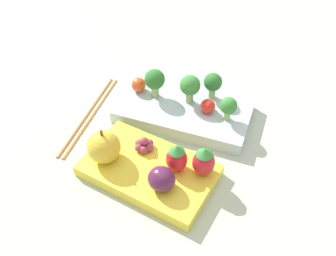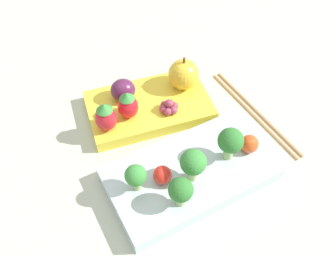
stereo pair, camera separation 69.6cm
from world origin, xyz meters
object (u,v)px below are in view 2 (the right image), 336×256
at_px(broccoli_floret_3, 181,191).
at_px(grape_cluster, 169,107).
at_px(cherry_tomato_0, 249,144).
at_px(plum, 123,90).
at_px(chopsticks_pair, 255,112).
at_px(bento_box_fruit, 149,107).
at_px(strawberry_1, 106,117).
at_px(bento_box_savoury, 190,174).
at_px(cherry_tomato_1, 162,175).
at_px(apple, 184,74).
at_px(broccoli_floret_0, 136,176).
at_px(broccoli_floret_2, 193,163).
at_px(strawberry_0, 128,105).
at_px(broccoli_floret_1, 230,141).

bearing_deg(broccoli_floret_3, grape_cluster, -103.98).
height_order(cherry_tomato_0, plum, plum).
bearing_deg(chopsticks_pair, bento_box_fruit, -20.67).
bearing_deg(chopsticks_pair, strawberry_1, -7.36).
xyz_separation_m(broccoli_floret_3, plum, (0.02, -0.21, -0.02)).
xyz_separation_m(bento_box_savoury, strawberry_1, (0.09, -0.11, 0.03)).
relative_size(broccoli_floret_3, strawberry_1, 0.96).
xyz_separation_m(cherry_tomato_1, apple, (-0.09, -0.16, 0.01)).
bearing_deg(strawberry_1, grape_cluster, -178.15).
bearing_deg(bento_box_savoury, broccoli_floret_0, 2.71).
bearing_deg(grape_cluster, broccoli_floret_3, 76.02).
xyz_separation_m(broccoli_floret_2, strawberry_0, (0.05, -0.14, -0.01)).
bearing_deg(cherry_tomato_1, apple, -118.84).
bearing_deg(chopsticks_pair, cherry_tomato_0, 54.62).
bearing_deg(grape_cluster, broccoli_floret_1, 113.07).
distance_m(broccoli_floret_1, apple, 0.16).
bearing_deg(apple, strawberry_1, 19.18).
xyz_separation_m(broccoli_floret_0, broccoli_floret_1, (-0.13, -0.01, 0.01)).
bearing_deg(broccoli_floret_3, strawberry_0, -82.56).
xyz_separation_m(broccoli_floret_0, broccoli_floret_3, (-0.05, 0.04, 0.00)).
distance_m(bento_box_savoury, grape_cluster, 0.12).
height_order(bento_box_savoury, cherry_tomato_0, cherry_tomato_0).
relative_size(bento_box_fruit, strawberry_0, 4.04).
xyz_separation_m(broccoli_floret_3, cherry_tomato_0, (-0.12, -0.05, -0.02)).
height_order(bento_box_fruit, broccoli_floret_1, broccoli_floret_1).
xyz_separation_m(apple, chopsticks_pair, (-0.09, 0.08, -0.04)).
bearing_deg(bento_box_fruit, broccoli_floret_1, 117.43).
height_order(strawberry_1, grape_cluster, strawberry_1).
relative_size(broccoli_floret_0, cherry_tomato_0, 1.67).
bearing_deg(broccoli_floret_3, plum, -84.53).
bearing_deg(broccoli_floret_1, strawberry_1, -36.82).
height_order(bento_box_savoury, broccoli_floret_3, broccoli_floret_3).
relative_size(strawberry_1, chopsticks_pair, 0.24).
height_order(broccoli_floret_0, broccoli_floret_1, broccoli_floret_1).
distance_m(broccoli_floret_3, strawberry_0, 0.17).
xyz_separation_m(bento_box_fruit, plum, (0.04, -0.02, 0.03)).
height_order(broccoli_floret_2, apple, apple).
xyz_separation_m(cherry_tomato_0, cherry_tomato_1, (0.13, 0.01, -0.00)).
bearing_deg(strawberry_1, broccoli_floret_1, 143.18).
distance_m(broccoli_floret_1, broccoli_floret_2, 0.06).
height_order(broccoli_floret_1, strawberry_1, broccoli_floret_1).
xyz_separation_m(cherry_tomato_1, plum, (0.01, -0.17, 0.00)).
xyz_separation_m(strawberry_0, chopsticks_pair, (-0.20, 0.04, -0.04)).
bearing_deg(chopsticks_pair, grape_cluster, -13.83).
bearing_deg(bento_box_fruit, strawberry_0, 24.42).
relative_size(broccoli_floret_3, cherry_tomato_1, 1.92).
bearing_deg(apple, bento_box_savoury, 73.00).
relative_size(broccoli_floret_2, broccoli_floret_3, 1.10).
height_order(apple, strawberry_0, apple).
height_order(cherry_tomato_1, strawberry_0, strawberry_0).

